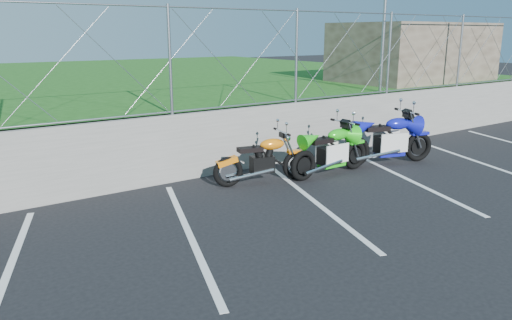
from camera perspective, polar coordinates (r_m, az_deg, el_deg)
ground at (r=6.53m, az=-3.62°, el=-11.01°), size 90.00×90.00×0.00m
retaining_wall at (r=9.34m, az=-14.93°, el=0.57°), size 30.00×0.22×1.30m
grass_field at (r=18.93m, az=-25.57°, el=6.43°), size 30.00×20.00×1.30m
stone_building at (r=17.18m, az=17.53°, el=11.70°), size 5.00×3.00×1.80m
chain_link_fence at (r=9.10m, az=-15.60°, el=10.71°), size 28.00×0.03×2.00m
sign_pole at (r=13.61m, az=14.35°, el=13.92°), size 0.08×0.08×3.00m
parking_lines at (r=7.91m, az=0.06°, el=-6.33°), size 18.29×4.31×0.01m
naked_orange at (r=9.47m, az=0.95°, el=-0.17°), size 1.95×0.70×0.99m
sportbike_green at (r=10.15m, az=8.61°, el=0.85°), size 2.04×0.73×1.06m
sportbike_blue at (r=11.23m, az=14.99°, el=2.04°), size 2.17×0.89×1.16m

